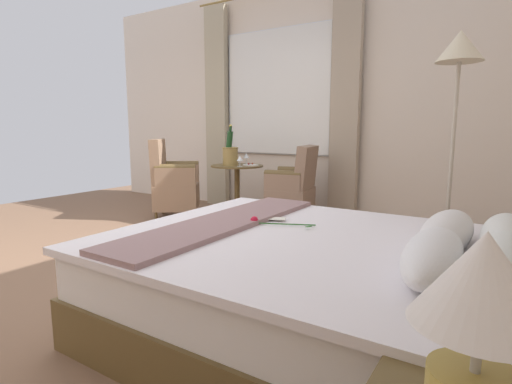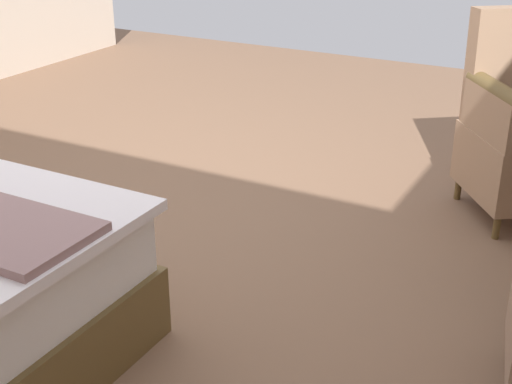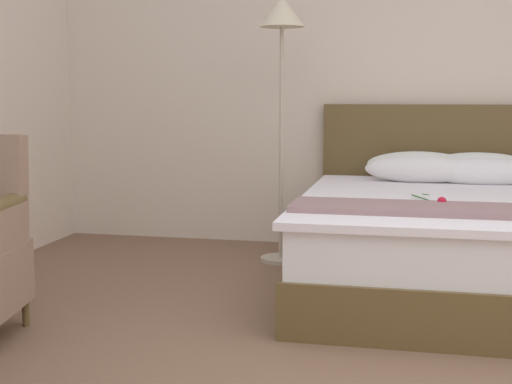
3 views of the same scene
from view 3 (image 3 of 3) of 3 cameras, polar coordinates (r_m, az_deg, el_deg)
The scene contains 3 objects.
wall_headboard_side at distance 5.48m, azimuth 13.09°, elevation 11.70°, with size 5.70×0.12×3.09m.
bed at distance 4.41m, azimuth 15.53°, elevation -3.33°, with size 1.81×2.21×1.08m.
floor_lamp_brass at distance 4.87m, azimuth 2.07°, elevation 11.61°, with size 0.31×0.31×1.80m.
Camera 3 is at (-0.05, -2.33, 1.16)m, focal length 50.00 mm.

